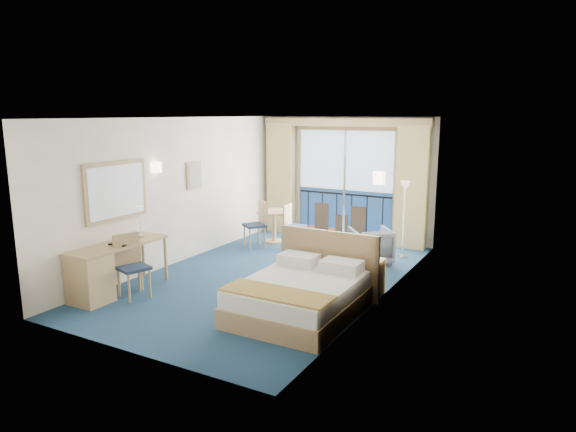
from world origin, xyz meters
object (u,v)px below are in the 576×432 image
(bed, at_px, (301,295))
(round_table, at_px, (274,218))
(table_chair_b, at_px, (258,221))
(armchair, at_px, (371,246))
(table_chair_a, at_px, (292,223))
(nightstand, at_px, (368,277))
(desk, at_px, (96,273))
(desk_chair, at_px, (131,262))
(floor_lamp, at_px, (405,200))

(bed, distance_m, round_table, 4.14)
(bed, height_order, table_chair_b, bed)
(armchair, bearing_deg, bed, 52.21)
(table_chair_b, bearing_deg, table_chair_a, 64.51)
(armchair, bearing_deg, table_chair_a, -48.77)
(nightstand, xyz_separation_m, round_table, (-2.95, 2.11, 0.25))
(desk, bearing_deg, bed, 18.74)
(nightstand, xyz_separation_m, table_chair_a, (-2.42, 1.96, 0.23))
(nightstand, xyz_separation_m, armchair, (-0.55, 1.61, 0.05))
(desk_chair, relative_size, table_chair_a, 1.08)
(nightstand, xyz_separation_m, floor_lamp, (-0.14, 2.29, 0.86))
(nightstand, height_order, armchair, armchair)
(floor_lamp, relative_size, table_chair_b, 1.55)
(floor_lamp, bearing_deg, table_chair_a, -171.84)
(table_chair_a, bearing_deg, round_table, 69.79)
(armchair, distance_m, floor_lamp, 1.13)
(bed, distance_m, armchair, 2.86)
(desk_chair, xyz_separation_m, round_table, (0.20, 3.97, -0.02))
(table_chair_a, bearing_deg, bed, -154.18)
(desk_chair, relative_size, round_table, 1.26)
(nightstand, bearing_deg, bed, -113.11)
(floor_lamp, xyz_separation_m, round_table, (-2.81, -0.18, -0.61))
(bed, xyz_separation_m, desk, (-2.94, -1.00, 0.14))
(desk_chair, height_order, round_table, desk_chair)
(table_chair_b, bearing_deg, floor_lamp, 48.90)
(table_chair_a, bearing_deg, nightstand, -133.70)
(armchair, xyz_separation_m, desk, (-2.92, -3.86, 0.10))
(bed, height_order, armchair, bed)
(bed, xyz_separation_m, desk_chair, (-2.62, -0.61, 0.26))
(round_table, height_order, table_chair_b, table_chair_b)
(table_chair_b, bearing_deg, armchair, 35.79)
(table_chair_a, distance_m, table_chair_b, 0.71)
(armchair, xyz_separation_m, round_table, (-2.40, 0.50, 0.19))
(round_table, distance_m, table_chair_b, 0.50)
(desk_chair, distance_m, round_table, 3.97)
(armchair, height_order, table_chair_b, table_chair_b)
(nightstand, bearing_deg, table_chair_a, 140.99)
(armchair, height_order, floor_lamp, floor_lamp)
(desk, bearing_deg, table_chair_b, 83.73)
(bed, bearing_deg, table_chair_a, 120.51)
(armchair, distance_m, table_chair_b, 2.50)
(desk, xyz_separation_m, table_chair_b, (0.43, 3.87, 0.12))
(bed, relative_size, round_table, 2.51)
(desk, height_order, table_chair_a, table_chair_a)
(floor_lamp, distance_m, table_chair_a, 2.39)
(nightstand, distance_m, armchair, 1.71)
(floor_lamp, relative_size, round_table, 1.94)
(desk_chair, xyz_separation_m, table_chair_b, (0.11, 3.48, -0.00))
(armchair, height_order, desk_chair, desk_chair)
(desk, bearing_deg, nightstand, 32.86)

